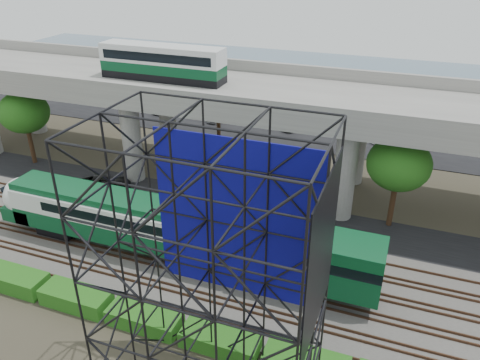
% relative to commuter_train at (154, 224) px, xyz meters
% --- Properties ---
extents(ground, '(140.00, 140.00, 0.00)m').
position_rel_commuter_train_xyz_m(ground, '(1.69, -2.00, -2.88)').
color(ground, '#474233').
rests_on(ground, ground).
extents(ballast_bed, '(90.00, 12.00, 0.20)m').
position_rel_commuter_train_xyz_m(ballast_bed, '(1.69, 0.00, -2.78)').
color(ballast_bed, slate).
rests_on(ballast_bed, ground).
extents(service_road, '(90.00, 5.00, 0.08)m').
position_rel_commuter_train_xyz_m(service_road, '(1.69, 8.50, -2.84)').
color(service_road, black).
rests_on(service_road, ground).
extents(parking_lot, '(90.00, 18.00, 0.08)m').
position_rel_commuter_train_xyz_m(parking_lot, '(1.69, 32.00, -2.84)').
color(parking_lot, black).
rests_on(parking_lot, ground).
extents(harbor_water, '(140.00, 40.00, 0.03)m').
position_rel_commuter_train_xyz_m(harbor_water, '(1.69, 54.00, -2.87)').
color(harbor_water, '#496378').
rests_on(harbor_water, ground).
extents(rail_tracks, '(90.00, 9.52, 0.16)m').
position_rel_commuter_train_xyz_m(rail_tracks, '(1.69, -0.00, -2.60)').
color(rail_tracks, '#472D1E').
rests_on(rail_tracks, ballast_bed).
extents(commuter_train, '(29.30, 3.06, 4.30)m').
position_rel_commuter_train_xyz_m(commuter_train, '(0.00, 0.00, 0.00)').
color(commuter_train, black).
rests_on(commuter_train, rail_tracks).
extents(overpass, '(80.00, 12.00, 12.40)m').
position_rel_commuter_train_xyz_m(overpass, '(1.10, 14.00, 5.33)').
color(overpass, '#9E9B93').
rests_on(overpass, ground).
extents(scaffold_tower, '(9.36, 6.36, 15.00)m').
position_rel_commuter_train_xyz_m(scaffold_tower, '(8.97, -9.98, 4.59)').
color(scaffold_tower, black).
rests_on(scaffold_tower, ground).
extents(hedge_strip, '(34.60, 1.80, 1.20)m').
position_rel_commuter_train_xyz_m(hedge_strip, '(2.70, -6.30, -2.32)').
color(hedge_strip, '#175212').
rests_on(hedge_strip, ground).
extents(trees, '(40.94, 16.94, 7.69)m').
position_rel_commuter_train_xyz_m(trees, '(-2.97, 14.17, 2.69)').
color(trees, '#382314').
rests_on(trees, ground).
extents(suv, '(5.10, 3.76, 1.29)m').
position_rel_commuter_train_xyz_m(suv, '(-9.74, 7.52, -2.16)').
color(suv, black).
rests_on(suv, service_road).
extents(parked_cars, '(34.96, 9.60, 1.31)m').
position_rel_commuter_train_xyz_m(parked_cars, '(1.46, 31.57, -2.19)').
color(parked_cars, silver).
rests_on(parked_cars, parking_lot).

